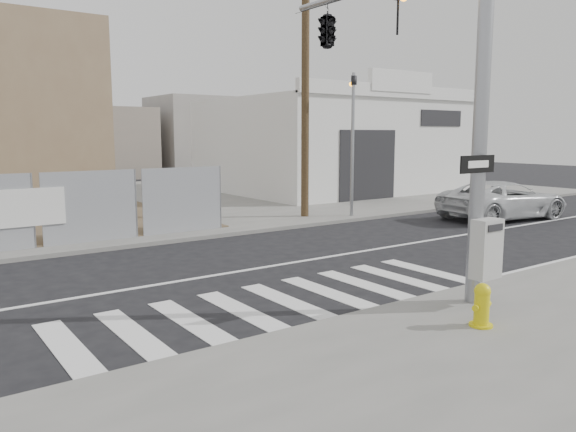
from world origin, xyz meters
TOP-DOWN VIEW (x-y plane):
  - ground at (0.00, 0.00)m, footprint 100.00×100.00m
  - sidewalk_far at (0.00, 14.00)m, footprint 50.00×20.00m
  - signal_pole at (2.49, -2.05)m, footprint 0.96×5.87m
  - far_signal_pole at (8.00, 4.60)m, footprint 0.16×0.20m
  - concrete_wall_right at (-0.50, 14.08)m, footprint 5.50×1.30m
  - auto_shop at (14.00, 12.97)m, footprint 12.00×10.20m
  - utility_pole_right at (6.50, 5.50)m, footprint 1.60×0.28m
  - fire_hydrant at (1.50, -5.71)m, footprint 0.48×0.48m
  - suv at (12.58, 1.31)m, footprint 5.34×2.97m
  - traffic_cone_d at (-2.43, 5.29)m, footprint 0.37×0.37m

SIDE VIEW (x-z plane):
  - ground at x=0.00m, z-range 0.00..0.00m
  - sidewalk_far at x=0.00m, z-range 0.00..0.12m
  - traffic_cone_d at x=-2.43m, z-range 0.11..0.79m
  - fire_hydrant at x=1.50m, z-range 0.12..0.81m
  - suv at x=12.58m, z-range 0.00..1.41m
  - auto_shop at x=14.00m, z-range -0.44..5.51m
  - concrete_wall_right at x=-0.50m, z-range -0.62..7.38m
  - far_signal_pole at x=8.00m, z-range 0.68..6.28m
  - signal_pole at x=2.49m, z-range 1.28..8.28m
  - utility_pole_right at x=6.50m, z-range 0.20..10.20m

